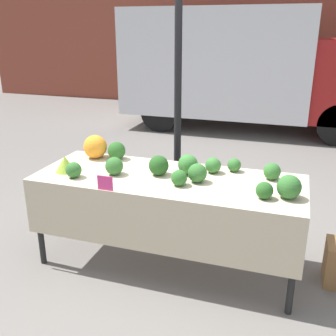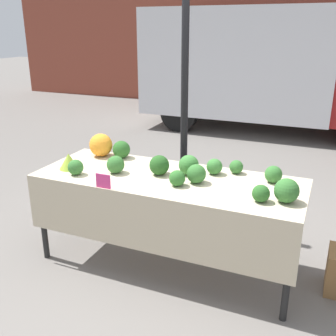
# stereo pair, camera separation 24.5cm
# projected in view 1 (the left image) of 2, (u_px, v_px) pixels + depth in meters

# --- Properties ---
(ground_plane) EXTENTS (40.00, 40.00, 0.00)m
(ground_plane) POSITION_uv_depth(u_px,v_px,m) (168.00, 262.00, 3.46)
(ground_plane) COLOR slate
(building_facade) EXTENTS (16.00, 0.60, 5.13)m
(building_facade) POSITION_uv_depth(u_px,v_px,m) (268.00, 1.00, 9.52)
(building_facade) COLOR brown
(building_facade) RESTS_ON ground_plane
(tent_pole) EXTENTS (0.07, 0.07, 2.31)m
(tent_pole) POSITION_uv_depth(u_px,v_px,m) (178.00, 114.00, 3.80)
(tent_pole) COLOR black
(tent_pole) RESTS_ON ground_plane
(parked_truck) EXTENTS (4.86, 2.11, 2.31)m
(parked_truck) POSITION_uv_depth(u_px,v_px,m) (243.00, 65.00, 7.79)
(parked_truck) COLOR silver
(parked_truck) RESTS_ON ground_plane
(market_table) EXTENTS (2.18, 0.83, 0.80)m
(market_table) POSITION_uv_depth(u_px,v_px,m) (166.00, 191.00, 3.17)
(market_table) COLOR beige
(market_table) RESTS_ON ground_plane
(orange_cauliflower) EXTENTS (0.22, 0.22, 0.22)m
(orange_cauliflower) POSITION_uv_depth(u_px,v_px,m) (95.00, 147.00, 3.64)
(orange_cauliflower) COLOR orange
(orange_cauliflower) RESTS_ON market_table
(romanesco_head) EXTENTS (0.17, 0.17, 0.14)m
(romanesco_head) POSITION_uv_depth(u_px,v_px,m) (65.00, 164.00, 3.30)
(romanesco_head) COLOR #93B238
(romanesco_head) RESTS_ON market_table
(broccoli_head_0) EXTENTS (0.17, 0.17, 0.17)m
(broccoli_head_0) POSITION_uv_depth(u_px,v_px,m) (289.00, 187.00, 2.77)
(broccoli_head_0) COLOR #336B2D
(broccoli_head_0) RESTS_ON market_table
(broccoli_head_1) EXTENTS (0.17, 0.17, 0.17)m
(broccoli_head_1) POSITION_uv_depth(u_px,v_px,m) (159.00, 165.00, 3.22)
(broccoli_head_1) COLOR #23511E
(broccoli_head_1) RESTS_ON market_table
(broccoli_head_2) EXTENTS (0.11, 0.11, 0.11)m
(broccoli_head_2) POSITION_uv_depth(u_px,v_px,m) (234.00, 165.00, 3.31)
(broccoli_head_2) COLOR #336B2D
(broccoli_head_2) RESTS_ON market_table
(broccoli_head_3) EXTENTS (0.13, 0.13, 0.13)m
(broccoli_head_3) POSITION_uv_depth(u_px,v_px,m) (74.00, 170.00, 3.17)
(broccoli_head_3) COLOR #336B2D
(broccoli_head_3) RESTS_ON market_table
(broccoli_head_4) EXTENTS (0.17, 0.17, 0.17)m
(broccoli_head_4) POSITION_uv_depth(u_px,v_px,m) (188.00, 164.00, 3.24)
(broccoli_head_4) COLOR #387533
(broccoli_head_4) RESTS_ON market_table
(broccoli_head_5) EXTENTS (0.15, 0.15, 0.15)m
(broccoli_head_5) POSITION_uv_depth(u_px,v_px,m) (114.00, 166.00, 3.23)
(broccoli_head_5) COLOR #336B2D
(broccoli_head_5) RESTS_ON market_table
(broccoli_head_6) EXTENTS (0.13, 0.13, 0.13)m
(broccoli_head_6) POSITION_uv_depth(u_px,v_px,m) (179.00, 178.00, 3.01)
(broccoli_head_6) COLOR #2D6628
(broccoli_head_6) RESTS_ON market_table
(broccoli_head_7) EXTENTS (0.12, 0.12, 0.12)m
(broccoli_head_7) POSITION_uv_depth(u_px,v_px,m) (264.00, 190.00, 2.78)
(broccoli_head_7) COLOR #285B23
(broccoli_head_7) RESTS_ON market_table
(broccoli_head_8) EXTENTS (0.16, 0.16, 0.16)m
(broccoli_head_8) POSITION_uv_depth(u_px,v_px,m) (117.00, 151.00, 3.61)
(broccoli_head_8) COLOR #285B23
(broccoli_head_8) RESTS_ON market_table
(broccoli_head_9) EXTENTS (0.14, 0.14, 0.14)m
(broccoli_head_9) POSITION_uv_depth(u_px,v_px,m) (272.00, 171.00, 3.13)
(broccoli_head_9) COLOR #336B2D
(broccoli_head_9) RESTS_ON market_table
(broccoli_head_10) EXTENTS (0.15, 0.15, 0.15)m
(broccoli_head_10) POSITION_uv_depth(u_px,v_px,m) (197.00, 173.00, 3.07)
(broccoli_head_10) COLOR #336B2D
(broccoli_head_10) RESTS_ON market_table
(broccoli_head_11) EXTENTS (0.13, 0.13, 0.13)m
(broccoli_head_11) POSITION_uv_depth(u_px,v_px,m) (213.00, 165.00, 3.27)
(broccoli_head_11) COLOR #387533
(broccoli_head_11) RESTS_ON market_table
(price_sign) EXTENTS (0.13, 0.01, 0.11)m
(price_sign) POSITION_uv_depth(u_px,v_px,m) (105.00, 183.00, 2.92)
(price_sign) COLOR #E53D84
(price_sign) RESTS_ON market_table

